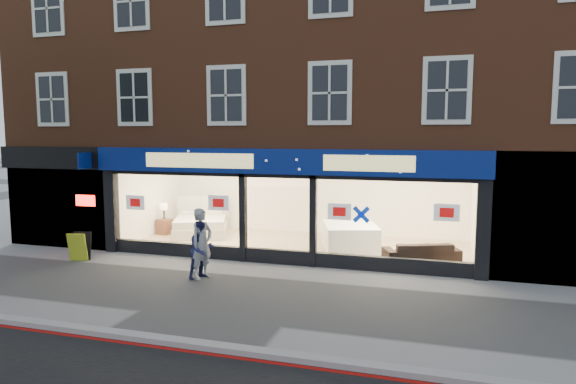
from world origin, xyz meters
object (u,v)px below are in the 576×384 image
at_px(display_bed, 201,225).
at_px(mattress_stack, 350,237).
at_px(a_board, 80,246).
at_px(pedestrian_blue, 201,250).
at_px(pedestrian_grey, 202,243).
at_px(sofa, 421,252).

xyz_separation_m(display_bed, mattress_stack, (5.55, -0.75, 0.04)).
bearing_deg(mattress_stack, a_board, -155.34).
distance_m(mattress_stack, pedestrian_blue, 5.12).
bearing_deg(display_bed, pedestrian_grey, -84.96).
distance_m(display_bed, mattress_stack, 5.60).
bearing_deg(display_bed, a_board, -135.82).
bearing_deg(pedestrian_grey, mattress_stack, -19.35).
xyz_separation_m(mattress_stack, sofa, (2.23, -1.19, -0.09)).
distance_m(display_bed, pedestrian_blue, 5.34).
xyz_separation_m(sofa, a_board, (-9.63, -2.21, 0.02)).
bearing_deg(a_board, pedestrian_grey, -20.68).
distance_m(display_bed, pedestrian_grey, 5.34).
xyz_separation_m(display_bed, sofa, (7.77, -1.94, -0.05)).
bearing_deg(pedestrian_blue, pedestrian_grey, 8.95).
height_order(a_board, pedestrian_grey, pedestrian_grey).
xyz_separation_m(a_board, pedestrian_blue, (4.25, -0.62, 0.32)).
distance_m(mattress_stack, a_board, 8.15).
bearing_deg(mattress_stack, display_bed, 172.29).
height_order(sofa, pedestrian_grey, pedestrian_grey).
height_order(mattress_stack, sofa, mattress_stack).
distance_m(sofa, pedestrian_blue, 6.09).
xyz_separation_m(sofa, pedestrian_grey, (-5.38, -2.81, 0.51)).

